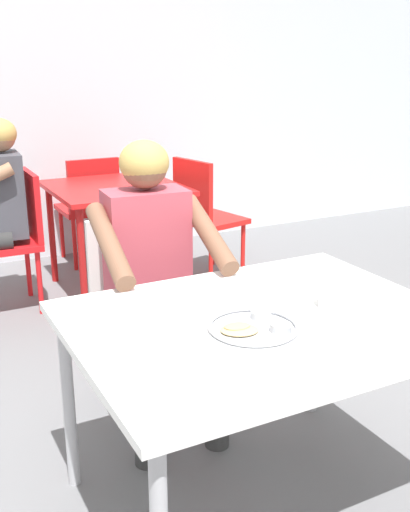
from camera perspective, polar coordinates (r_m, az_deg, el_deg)
ground_plane at (r=2.39m, az=4.82°, el=-22.09°), size 12.00×12.00×0.05m
back_wall at (r=4.92m, az=-16.55°, el=19.29°), size 12.00×0.12×3.40m
table_foreground at (r=2.00m, az=5.42°, el=-7.46°), size 1.22×0.94×0.72m
thali_tray at (r=1.88m, az=4.65°, el=-6.60°), size 0.28×0.28×0.03m
drinking_cup at (r=2.07m, az=11.64°, el=-3.52°), size 0.08×0.08×0.09m
chair_foreground at (r=2.79m, az=-6.23°, el=-3.93°), size 0.45×0.44×0.83m
diner_foreground at (r=2.51m, az=-4.83°, el=-0.65°), size 0.52×0.57×1.21m
table_background_red at (r=4.09m, az=-8.41°, el=5.33°), size 0.82×0.87×0.73m
chair_red_left at (r=3.96m, az=-17.40°, el=2.19°), size 0.44×0.43×0.87m
chair_red_right at (r=4.34m, az=-0.17°, el=4.28°), size 0.47×0.49×0.87m
chair_red_far at (r=4.73m, az=-10.72°, el=4.90°), size 0.42×0.44×0.83m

